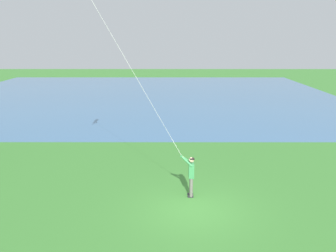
% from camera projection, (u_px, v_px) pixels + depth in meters
% --- Properties ---
extents(ground_plane, '(120.00, 120.00, 0.00)m').
position_uv_depth(ground_plane, '(194.00, 210.00, 13.52)').
color(ground_plane, '#3D7F33').
extents(lake_water, '(36.00, 44.00, 0.01)m').
position_uv_depth(lake_water, '(142.00, 96.00, 39.55)').
color(lake_water, teal).
rests_on(lake_water, ground).
extents(person_kite_flyer, '(0.52, 0.62, 1.83)m').
position_uv_depth(person_kite_flyer, '(191.00, 173.00, 14.42)').
color(person_kite_flyer, '#232328').
rests_on(person_kite_flyer, ground).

